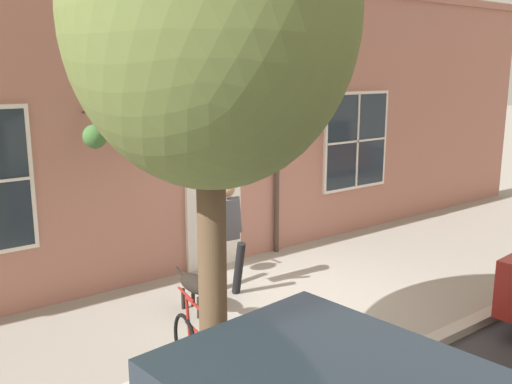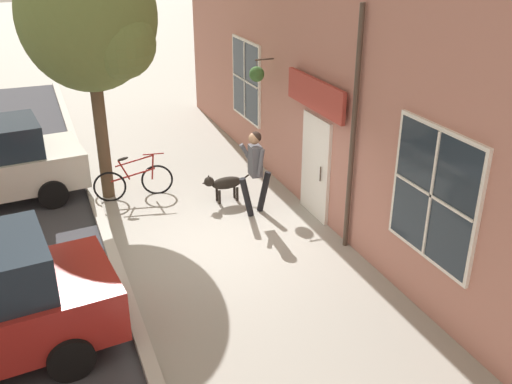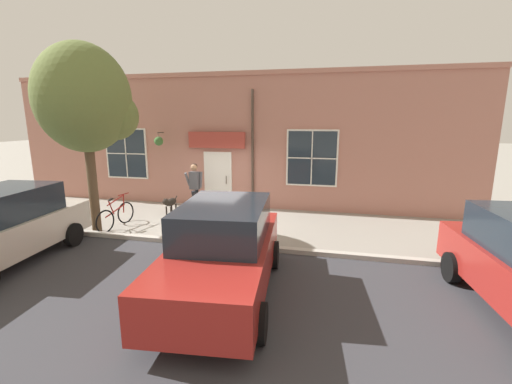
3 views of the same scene
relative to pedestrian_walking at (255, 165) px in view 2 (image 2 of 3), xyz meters
The scene contains 6 objects.
ground_plane 1.75m from the pedestrian_walking, 39.54° to the left, with size 90.00×90.00×0.00m, color gray.
storefront_facade 2.09m from the pedestrian_walking, 146.75° to the left, with size 0.95×18.00×5.00m.
pedestrian_walking is the anchor object (origin of this frame).
dog_on_leash 1.11m from the pedestrian_walking, 62.38° to the right, with size 1.09×0.30×0.66m.
street_tree_by_curb 4.26m from the pedestrian_walking, 36.46° to the right, with size 2.72×2.47×5.37m.
leaning_bicycle 2.87m from the pedestrian_walking, 38.53° to the right, with size 1.74×0.16×1.00m.
Camera 2 is at (2.92, 9.02, 5.36)m, focal length 40.00 mm.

